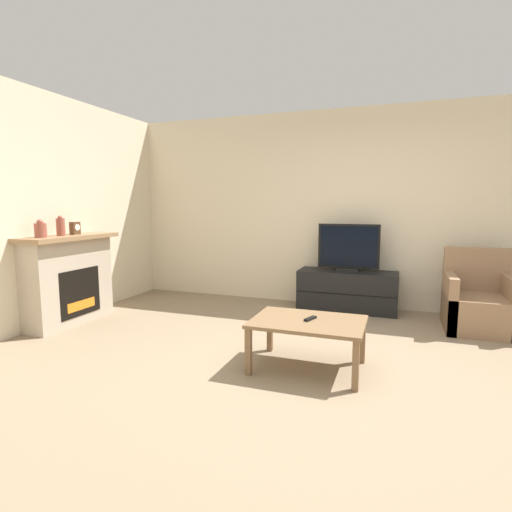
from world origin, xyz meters
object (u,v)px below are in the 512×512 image
tv (348,249)px  coffee_table (308,326)px  fireplace (69,278)px  armchair (478,304)px  mantel_vase_left (40,229)px  tv_stand (347,291)px  remote (310,319)px  mantel_clock (75,228)px  mantel_vase_centre_left (61,226)px

tv → coffee_table: (-0.08, -2.07, -0.45)m
fireplace → armchair: bearing=16.5°
fireplace → armchair: 4.75m
mantel_vase_left → tv: size_ratio=0.25×
tv_stand → remote: size_ratio=8.34×
fireplace → coffee_table: 3.00m
mantel_clock → remote: size_ratio=0.97×
fireplace → mantel_vase_centre_left: bearing=-79.8°
tv → armchair: 1.62m
remote → fireplace: bearing=-167.4°
mantel_vase_left → armchair: bearing=20.7°
fireplace → mantel_vase_left: size_ratio=6.18×
mantel_clock → remote: 3.09m
mantel_clock → tv_stand: (3.04, 1.57, -0.86)m
armchair → mantel_clock: bearing=-164.9°
mantel_vase_left → remote: bearing=0.1°
mantel_clock → mantel_vase_left: bearing=-90.1°
mantel_vase_centre_left → mantel_clock: (0.00, 0.21, -0.03)m
mantel_vase_centre_left → remote: 3.07m
tv → remote: (-0.07, -2.05, -0.39)m
tv_stand → tv: 0.56m
mantel_vase_left → tv_stand: bearing=34.1°
mantel_vase_centre_left → coffee_table: mantel_vase_centre_left is taller
fireplace → remote: bearing=-6.9°
fireplace → coffee_table: size_ratio=1.29×
fireplace → mantel_clock: bearing=81.9°
mantel_clock → tv: mantel_clock is taller
fireplace → tv_stand: 3.51m
mantel_clock → armchair: bearing=15.1°
mantel_vase_left → remote: (2.97, 0.01, -0.70)m
mantel_vase_centre_left → armchair: size_ratio=0.26×
mantel_clock → tv_stand: size_ratio=0.12×
fireplace → armchair: (4.55, 1.34, -0.24)m
fireplace → mantel_vase_centre_left: (0.02, -0.09, 0.62)m
armchair → mantel_vase_left: bearing=-159.3°
armchair → coffee_table: size_ratio=0.96×
tv_stand → tv: (0.00, -0.00, 0.56)m
mantel_clock → tv: bearing=27.3°
tv → remote: 2.09m
mantel_clock → coffee_table: bearing=-9.7°
fireplace → mantel_vase_centre_left: 0.63m
armchair → remote: 2.32m
mantel_vase_left → mantel_clock: 0.49m
remote → mantel_vase_centre_left: bearing=-165.7°
mantel_vase_left → fireplace: bearing=92.6°
tv → mantel_clock: bearing=-152.7°
coffee_table → armchair: bearing=47.6°
fireplace → coffee_table: (2.98, -0.38, -0.16)m
mantel_vase_centre_left → tv_stand: size_ratio=0.18×
mantel_vase_centre_left → tv: size_ratio=0.29×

